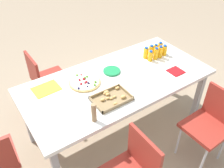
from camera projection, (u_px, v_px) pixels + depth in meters
ground_plane at (117, 128)px, 3.02m from camera, size 12.00×12.00×0.00m
party_table at (117, 84)px, 2.59m from camera, size 2.00×0.96×0.76m
chair_near_right at (45, 77)px, 3.01m from camera, size 0.40×0.40×0.83m
chair_far_left at (211, 121)px, 2.42m from camera, size 0.41×0.41×0.83m
juice_bottle_0 at (160, 48)px, 2.95m from camera, size 0.05×0.05×0.14m
juice_bottle_1 at (156, 49)px, 2.92m from camera, size 0.05×0.05×0.13m
juice_bottle_2 at (151, 51)px, 2.87m from camera, size 0.06×0.06×0.15m
juice_bottle_3 at (146, 53)px, 2.84m from camera, size 0.06×0.06×0.14m
juice_bottle_4 at (164, 50)px, 2.90m from camera, size 0.06×0.06×0.13m
juice_bottle_5 at (160, 52)px, 2.85m from camera, size 0.05×0.05×0.15m
juice_bottle_6 at (156, 54)px, 2.82m from camera, size 0.05×0.05×0.15m
juice_bottle_7 at (150, 56)px, 2.80m from camera, size 0.05×0.05×0.13m
fruit_pizza at (85, 82)px, 2.49m from camera, size 0.32×0.32×0.05m
snack_tray at (111, 98)px, 2.29m from camera, size 0.36×0.25×0.04m
plate_stack at (112, 71)px, 2.65m from camera, size 0.19×0.19×0.02m
napkin_stack at (176, 71)px, 2.65m from camera, size 0.15×0.15×0.01m
cardboard_tube at (94, 113)px, 2.03m from camera, size 0.04×0.04×0.19m
paper_folder at (46, 89)px, 2.42m from camera, size 0.27×0.21×0.01m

